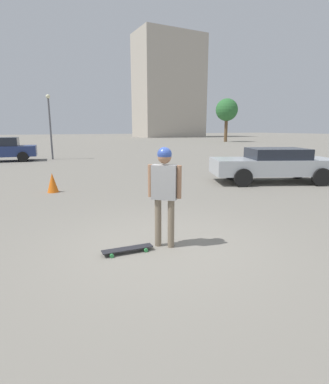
# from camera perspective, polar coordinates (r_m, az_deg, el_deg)

# --- Properties ---
(ground_plane) EXTENTS (220.00, 220.00, 0.00)m
(ground_plane) POSITION_cam_1_polar(r_m,az_deg,el_deg) (5.58, 0.00, -10.26)
(ground_plane) COLOR gray
(person) EXTENTS (0.44, 0.47, 1.80)m
(person) POSITION_cam_1_polar(r_m,az_deg,el_deg) (5.25, 0.00, 1.42)
(person) COLOR #7A6B56
(person) RESTS_ON ground_plane
(skateboard) EXTENTS (0.29, 0.90, 0.08)m
(skateboard) POSITION_cam_1_polar(r_m,az_deg,el_deg) (5.32, -7.05, -10.74)
(skateboard) COLOR #232328
(skateboard) RESTS_ON ground_plane
(car_parked_near) EXTENTS (3.58, 5.09, 1.35)m
(car_parked_near) POSITION_cam_1_polar(r_m,az_deg,el_deg) (12.66, 20.11, 5.02)
(car_parked_near) COLOR #ADB2B7
(car_parked_near) RESTS_ON ground_plane
(car_parked_far) EXTENTS (2.32, 4.41, 1.54)m
(car_parked_far) POSITION_cam_1_polar(r_m,az_deg,el_deg) (22.24, -28.64, 7.17)
(car_parked_far) COLOR navy
(car_parked_far) RESTS_ON ground_plane
(building_block_distant) EXTENTS (9.58, 15.88, 23.89)m
(building_block_distant) POSITION_cam_1_polar(r_m,az_deg,el_deg) (77.01, 0.86, 19.38)
(building_block_distant) COLOR #B2A899
(building_block_distant) RESTS_ON ground_plane
(tree_distant) EXTENTS (3.45, 3.45, 6.70)m
(tree_distant) POSITION_cam_1_polar(r_m,az_deg,el_deg) (49.65, 11.77, 15.01)
(tree_distant) COLOR brown
(tree_distant) RESTS_ON ground_plane
(traffic_cone) EXTENTS (0.37, 0.37, 0.66)m
(traffic_cone) POSITION_cam_1_polar(r_m,az_deg,el_deg) (10.74, -20.55, 1.68)
(traffic_cone) COLOR orange
(traffic_cone) RESTS_ON ground_plane
(lamp_post) EXTENTS (0.28, 0.28, 4.33)m
(lamp_post) POSITION_cam_1_polar(r_m,az_deg,el_deg) (22.22, -21.00, 12.58)
(lamp_post) COLOR #59595E
(lamp_post) RESTS_ON ground_plane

